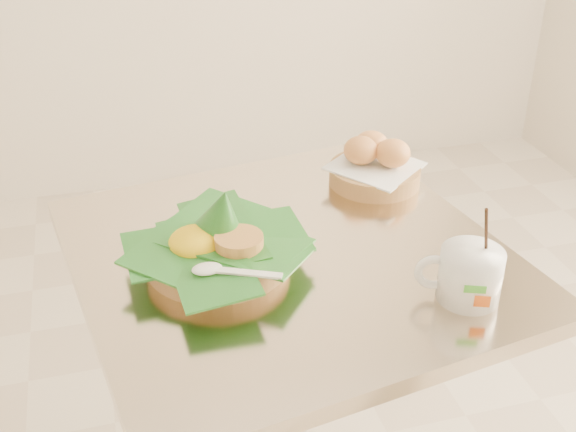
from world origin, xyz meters
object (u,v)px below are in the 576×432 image
object	(u,v)px
coffee_mug	(468,274)
bread_basket	(375,165)
rice_basket	(217,243)
cafe_table	(289,351)

from	to	relation	value
coffee_mug	bread_basket	bearing A→B (deg)	88.89
rice_basket	bread_basket	distance (m)	0.42
bread_basket	cafe_table	bearing A→B (deg)	-138.87
rice_basket	bread_basket	world-z (taller)	rice_basket
cafe_table	coffee_mug	xyz separation A→B (m)	(0.23, -0.20, 0.27)
cafe_table	rice_basket	world-z (taller)	rice_basket
rice_basket	cafe_table	bearing A→B (deg)	1.72
rice_basket	coffee_mug	distance (m)	0.40
bread_basket	coffee_mug	distance (m)	0.40
cafe_table	coffee_mug	bearing A→B (deg)	-41.30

